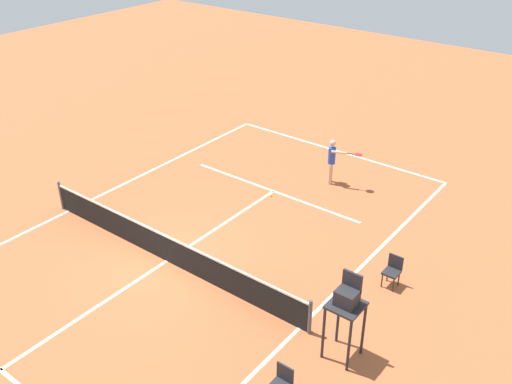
{
  "coord_description": "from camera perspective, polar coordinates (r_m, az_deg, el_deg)",
  "views": [
    {
      "loc": [
        -10.89,
        9.68,
        10.4
      ],
      "look_at": [
        -0.4,
        -3.98,
        0.8
      ],
      "focal_mm": 40.13,
      "sensor_mm": 36.0,
      "label": 1
    }
  ],
  "objects": [
    {
      "name": "courtside_chair_mid",
      "position": [
        16.9,
        13.47,
        -7.55
      ],
      "size": [
        0.44,
        0.46,
        0.95
      ],
      "color": "#262626",
      "rests_on": "ground"
    },
    {
      "name": "tennis_net",
      "position": [
        17.62,
        -8.99,
        -5.49
      ],
      "size": [
        10.48,
        0.1,
        1.07
      ],
      "color": "#4C4C51",
      "rests_on": "ground"
    },
    {
      "name": "courtside_chair_far",
      "position": [
        13.36,
        2.53,
        -18.51
      ],
      "size": [
        0.44,
        0.46,
        0.95
      ],
      "color": "#262626",
      "rests_on": "ground"
    },
    {
      "name": "player_serving",
      "position": [
        21.72,
        7.68,
        3.4
      ],
      "size": [
        1.34,
        0.58,
        1.78
      ],
      "rotation": [
        0.0,
        0.0,
        1.93
      ],
      "color": "#D8A884",
      "rests_on": "ground"
    },
    {
      "name": "court_lines",
      "position": [
        17.9,
        -8.87,
        -6.79
      ],
      "size": [
        9.88,
        20.37,
        0.01
      ],
      "color": "white",
      "rests_on": "ground"
    },
    {
      "name": "ground_plane",
      "position": [
        17.9,
        -8.87,
        -6.8
      ],
      "size": [
        60.0,
        60.0,
        0.0
      ],
      "primitive_type": "plane",
      "color": "#AD5933"
    },
    {
      "name": "tennis_ball",
      "position": [
        21.08,
        1.52,
        -0.35
      ],
      "size": [
        0.07,
        0.07,
        0.07
      ],
      "primitive_type": "sphere",
      "color": "#CCE033",
      "rests_on": "ground"
    },
    {
      "name": "umpire_chair",
      "position": [
        13.78,
        9.01,
        -10.97
      ],
      "size": [
        0.8,
        0.8,
        2.41
      ],
      "color": "#232328",
      "rests_on": "ground"
    }
  ]
}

